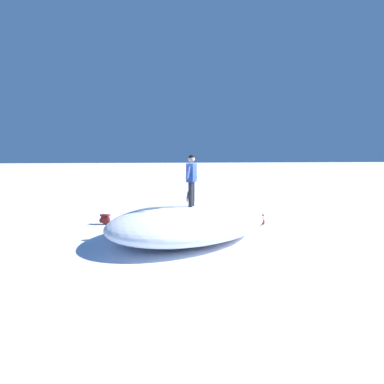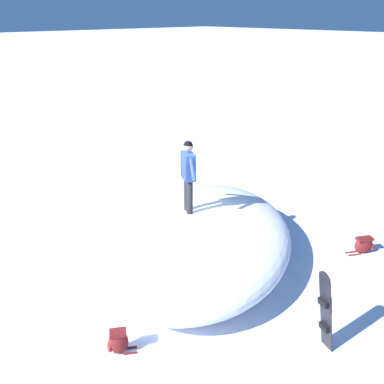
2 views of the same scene
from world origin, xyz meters
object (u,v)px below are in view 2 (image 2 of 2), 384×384
object	(u,v)px
snowboard_primary_upright	(325,310)
backpack_far	(118,342)
snowboarder_standing	(188,171)
backpack_near	(364,245)

from	to	relation	value
snowboard_primary_upright	backpack_far	xyz separation A→B (m)	(-2.47, 2.22, -0.57)
snowboarder_standing	backpack_near	distance (m)	4.46
snowboard_primary_upright	backpack_far	bearing A→B (deg)	138.03
snowboarder_standing	backpack_far	world-z (taller)	snowboarder_standing
snowboarder_standing	snowboard_primary_upright	bearing A→B (deg)	-97.09
snowboarder_standing	backpack_near	world-z (taller)	snowboarder_standing
snowboarder_standing	snowboard_primary_upright	distance (m)	3.93
snowboard_primary_upright	snowboarder_standing	bearing A→B (deg)	82.91
backpack_far	backpack_near	bearing A→B (deg)	-12.08
backpack_near	backpack_far	size ratio (longest dim) A/B	1.32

